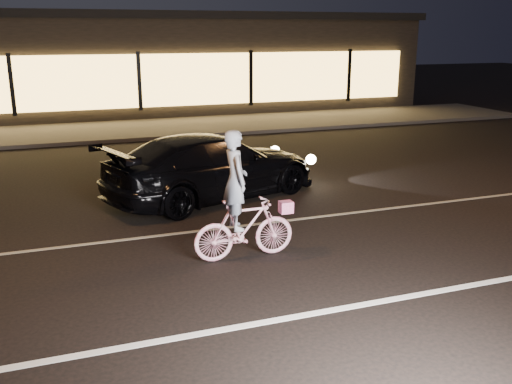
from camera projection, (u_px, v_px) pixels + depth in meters
name	position (u px, v px, depth m)	size (l,w,h in m)	color
ground	(295.00, 265.00, 8.69)	(90.00, 90.00, 0.00)	black
lane_stripe_near	(341.00, 309.00, 7.33)	(60.00, 0.12, 0.01)	silver
lane_stripe_far	(251.00, 225.00, 10.50)	(60.00, 0.10, 0.01)	gray
sidewalk	(149.00, 129.00, 20.43)	(30.00, 4.00, 0.12)	#383533
storefront	(124.00, 61.00, 25.27)	(25.40, 8.42, 4.20)	black
cyclist	(242.00, 214.00, 8.77)	(1.62, 0.56, 2.04)	#DC426C
sedan	(213.00, 166.00, 12.04)	(5.11, 3.36, 1.38)	black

